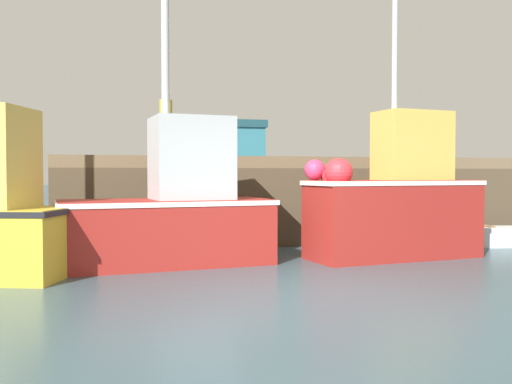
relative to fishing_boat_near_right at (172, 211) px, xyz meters
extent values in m
cube|color=#38515B|center=(1.55, -3.08, -0.96)|extent=(120.00, 160.00, 0.10)
cube|color=brown|center=(3.79, 5.06, 0.87)|extent=(11.99, 6.52, 0.25)
cube|color=#4E402E|center=(3.79, 1.92, -0.08)|extent=(11.99, 0.24, 1.65)
cylinder|color=#4E402E|center=(-1.80, 2.04, -0.08)|extent=(0.38, 0.38, 1.65)
cylinder|color=#4E402E|center=(3.79, 2.04, -0.08)|extent=(0.38, 0.38, 1.65)
cylinder|color=#4E402E|center=(0.20, 8.08, -0.08)|extent=(0.38, 0.38, 1.65)
cylinder|color=#4E402E|center=(7.39, 8.08, -0.08)|extent=(0.38, 0.38, 1.65)
cylinder|color=#4E402E|center=(1.00, 2.04, -0.08)|extent=(5.64, 0.19, 1.51)
cube|color=maroon|center=(-0.11, -0.01, -0.36)|extent=(3.63, 1.85, 1.10)
cube|color=silver|center=(-0.11, -0.01, 0.14)|extent=(3.71, 1.89, 0.08)
cube|color=#B2B7BC|center=(0.32, 0.04, 0.89)|extent=(1.43, 1.24, 1.39)
cylinder|color=#B7B7BC|center=(-0.11, -0.01, 2.96)|extent=(0.13, 0.13, 2.74)
cube|color=maroon|center=(3.98, -0.20, -0.20)|extent=(3.30, 1.60, 1.42)
cube|color=silver|center=(3.98, -0.20, 0.46)|extent=(3.37, 1.63, 0.08)
cube|color=gold|center=(4.37, -0.14, 1.14)|extent=(1.40, 1.00, 1.25)
cylinder|color=#B7B7BC|center=(3.98, -0.20, 2.99)|extent=(0.10, 0.10, 2.45)
sphere|color=red|center=(2.77, -0.57, 0.65)|extent=(0.48, 0.48, 0.48)
sphere|color=red|center=(2.80, 0.00, 0.63)|extent=(0.33, 0.33, 0.33)
sphere|color=red|center=(2.74, -0.41, 0.57)|extent=(0.41, 0.41, 0.41)
sphere|color=#DB3866|center=(2.51, -0.08, 0.69)|extent=(0.37, 0.37, 0.37)
cube|color=silver|center=(6.68, 0.89, -0.70)|extent=(1.96, 0.97, 0.41)
cube|color=#7F6647|center=(6.68, 0.89, -0.48)|extent=(0.20, 0.60, 0.04)
cylinder|color=#2D3342|center=(0.32, 5.57, 1.44)|extent=(0.29, 0.29, 0.90)
cylinder|color=#9E9333|center=(0.32, 5.57, 2.24)|extent=(0.34, 0.34, 0.69)
sphere|color=tan|center=(0.32, 5.57, 2.70)|extent=(0.22, 0.22, 0.22)
cube|color=#2D6B7A|center=(5.19, 29.92, 1.40)|extent=(6.55, 5.91, 4.63)
cube|color=#1B4049|center=(5.19, 29.92, 3.97)|extent=(6.81, 6.15, 0.50)
camera|label=1|loc=(-0.83, -9.68, 0.62)|focal=39.98mm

